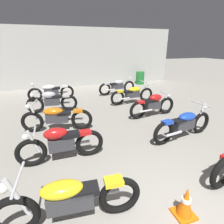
% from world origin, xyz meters
% --- Properties ---
extents(back_wall, '(13.41, 0.24, 3.60)m').
position_xyz_m(back_wall, '(0.00, 10.81, 1.80)').
color(back_wall, '#B2B2AD').
rests_on(back_wall, ground).
extents(motorcycle_left_row_0, '(2.17, 0.68, 0.97)m').
position_xyz_m(motorcycle_left_row_0, '(-1.72, 0.93, 0.45)').
color(motorcycle_left_row_0, black).
rests_on(motorcycle_left_row_0, ground).
extents(motorcycle_left_row_1, '(1.97, 0.48, 0.88)m').
position_xyz_m(motorcycle_left_row_1, '(-1.69, 2.61, 0.46)').
color(motorcycle_left_row_1, black).
rests_on(motorcycle_left_row_1, ground).
extents(motorcycle_left_row_2, '(2.15, 0.74, 0.97)m').
position_xyz_m(motorcycle_left_row_2, '(-1.68, 4.28, 0.45)').
color(motorcycle_left_row_2, black).
rests_on(motorcycle_left_row_2, ground).
extents(motorcycle_left_row_3, '(1.97, 0.48, 0.88)m').
position_xyz_m(motorcycle_left_row_3, '(-1.75, 6.13, 0.46)').
color(motorcycle_left_row_3, black).
rests_on(motorcycle_left_row_3, ground).
extents(motorcycle_left_row_4, '(2.17, 0.68, 0.97)m').
position_xyz_m(motorcycle_left_row_4, '(-1.72, 7.89, 0.45)').
color(motorcycle_left_row_4, black).
rests_on(motorcycle_left_row_4, ground).
extents(motorcycle_right_row_1, '(2.16, 0.70, 0.97)m').
position_xyz_m(motorcycle_right_row_1, '(1.70, 2.55, 0.45)').
color(motorcycle_right_row_1, black).
rests_on(motorcycle_right_row_1, ground).
extents(motorcycle_right_row_2, '(1.97, 0.51, 0.88)m').
position_xyz_m(motorcycle_right_row_2, '(1.79, 4.35, 0.46)').
color(motorcycle_right_row_2, black).
rests_on(motorcycle_right_row_2, ground).
extents(motorcycle_right_row_3, '(2.17, 0.68, 0.97)m').
position_xyz_m(motorcycle_right_row_3, '(1.79, 6.08, 0.45)').
color(motorcycle_right_row_3, black).
rests_on(motorcycle_right_row_3, ground).
extents(motorcycle_right_row_4, '(2.17, 0.68, 0.97)m').
position_xyz_m(motorcycle_right_row_4, '(1.76, 7.91, 0.45)').
color(motorcycle_right_row_4, black).
rests_on(motorcycle_right_row_4, ground).
extents(oil_drum, '(0.59, 0.59, 0.85)m').
position_xyz_m(oil_drum, '(4.22, 9.96, 0.43)').
color(oil_drum, '#1E722D').
rests_on(oil_drum, ground).
extents(traffic_cone, '(0.32, 0.32, 0.54)m').
position_xyz_m(traffic_cone, '(-0.02, 0.45, 0.26)').
color(traffic_cone, orange).
rests_on(traffic_cone, ground).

